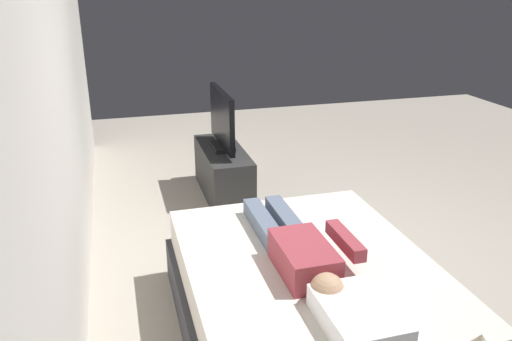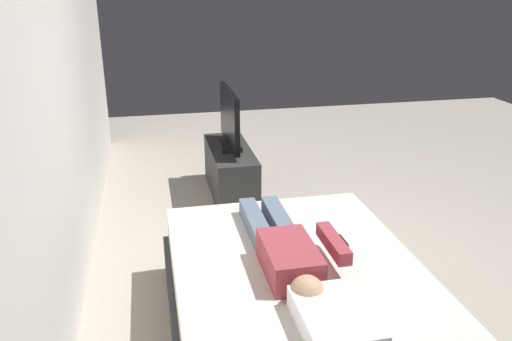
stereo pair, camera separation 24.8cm
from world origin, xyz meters
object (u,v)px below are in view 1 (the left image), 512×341
at_px(remote, 349,238).
at_px(tv, 222,121).
at_px(pillow, 358,316).
at_px(person, 298,248).
at_px(tv_stand, 223,172).
at_px(bed, 308,301).

relative_size(remote, tv, 0.17).
bearing_deg(pillow, tv, 0.36).
distance_m(pillow, person, 0.66).
relative_size(tv_stand, tv, 1.25).
xyz_separation_m(person, tv, (2.29, -0.04, 0.16)).
xyz_separation_m(pillow, tv, (2.95, 0.02, 0.18)).
bearing_deg(tv_stand, pillow, -179.64).
bearing_deg(remote, tv_stand, 9.63).
relative_size(person, tv_stand, 1.15).
relative_size(bed, pillow, 3.96).
xyz_separation_m(bed, remote, (0.18, -0.34, 0.29)).
relative_size(remote, tv_stand, 0.14).
distance_m(pillow, remote, 0.88).
xyz_separation_m(remote, tv, (2.13, 0.36, 0.24)).
distance_m(bed, tv_stand, 2.31).
bearing_deg(remote, person, 110.47).
bearing_deg(bed, tv, 0.46).
bearing_deg(person, tv_stand, -1.07).
bearing_deg(person, pillow, -174.71).
xyz_separation_m(person, tv_stand, (2.29, -0.04, -0.37)).
distance_m(pillow, tv, 2.95).
bearing_deg(tv_stand, bed, -179.54).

